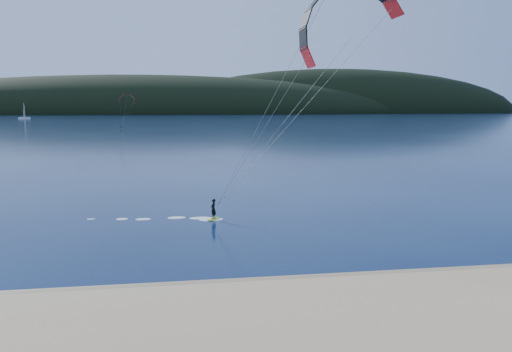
# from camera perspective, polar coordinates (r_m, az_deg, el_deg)

# --- Properties ---
(ground) EXTENTS (1800.00, 1800.00, 0.00)m
(ground) POSITION_cam_1_polar(r_m,az_deg,el_deg) (21.62, -5.14, -17.19)
(ground) COLOR #071335
(ground) RESTS_ON ground
(wet_sand) EXTENTS (220.00, 2.50, 0.10)m
(wet_sand) POSITION_cam_1_polar(r_m,az_deg,el_deg) (25.74, -5.81, -12.85)
(wet_sand) COLOR #856F4D
(wet_sand) RESTS_ON ground
(headland) EXTENTS (1200.00, 310.00, 140.00)m
(headland) POSITION_cam_1_polar(r_m,az_deg,el_deg) (764.88, -8.75, 7.15)
(headland) COLOR black
(headland) RESTS_ON ground
(kitesurfer_near) EXTENTS (23.82, 9.61, 18.23)m
(kitesurfer_near) POSITION_cam_1_polar(r_m,az_deg,el_deg) (35.60, 10.04, 14.64)
(kitesurfer_near) COLOR #96C617
(kitesurfer_near) RESTS_ON ground
(kitesurfer_far) EXTENTS (7.30, 7.91, 13.42)m
(kitesurfer_far) POSITION_cam_1_polar(r_m,az_deg,el_deg) (215.21, -14.68, 8.22)
(kitesurfer_far) COLOR #96C617
(kitesurfer_far) RESTS_ON ground
(sailboat) EXTENTS (9.22, 5.71, 12.83)m
(sailboat) POSITION_cam_1_polar(r_m,az_deg,el_deg) (437.87, -25.12, 6.11)
(sailboat) COLOR white
(sailboat) RESTS_ON ground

